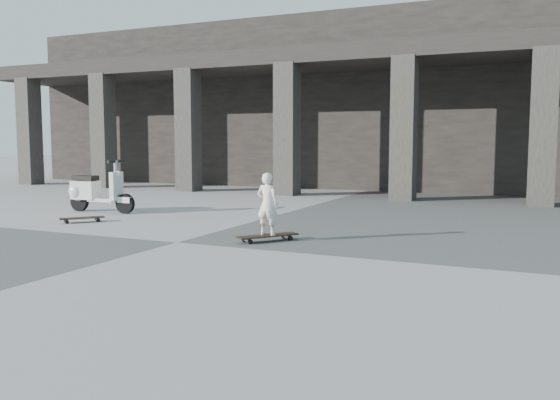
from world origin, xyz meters
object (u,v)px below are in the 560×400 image
at_px(longboard, 268,236).
at_px(child, 267,204).
at_px(skateboard_spare, 82,218).
at_px(scooter, 91,191).

bearing_deg(longboard, child, -27.49).
relative_size(longboard, skateboard_spare, 1.24).
bearing_deg(child, longboard, 28.02).
bearing_deg(child, scooter, -17.87).
xyz_separation_m(skateboard_spare, child, (4.47, -0.46, 0.55)).
distance_m(longboard, scooter, 5.92).
height_order(skateboard_spare, child, child).
relative_size(child, scooter, 0.59).
xyz_separation_m(longboard, scooter, (-5.58, 1.95, 0.40)).
height_order(skateboard_spare, scooter, scooter).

